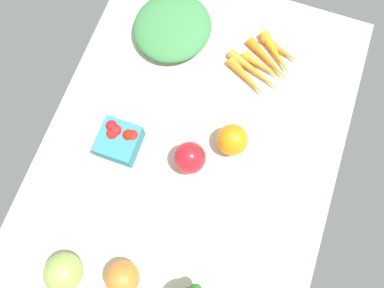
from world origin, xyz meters
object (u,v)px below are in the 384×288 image
Objects in this scene: berry_basket at (119,140)px; carrot_bunch at (264,64)px; bell_pepper_orange at (232,140)px; heirloom_tomato_orange at (122,278)px; bell_pepper_red at (190,158)px; leafy_greens_clump at (172,27)px; heirloom_tomato_green at (63,273)px.

berry_basket is 0.47× the size of carrot_bunch.
heirloom_tomato_orange is (-39.84, 13.90, -0.28)cm from bell_pepper_orange.
heirloom_tomato_orange is (-31.77, 5.30, -0.67)cm from bell_pepper_red.
heirloom_tomato_green reaches higher than leafy_greens_clump.
bell_pepper_orange reaches higher than berry_basket.
heirloom_tomato_green is (-43.11, 27.05, 0.15)cm from bell_pepper_orange.
leafy_greens_clump is at bearing -2.16° from berry_basket.
heirloom_tomato_green reaches higher than berry_basket.
heirloom_tomato_orange is at bearing -169.80° from leafy_greens_clump.
bell_pepper_red is 39.59cm from heirloom_tomato_green.
bell_pepper_red is at bearing -9.47° from heirloom_tomato_orange.
bell_pepper_red reaches higher than leafy_greens_clump.
heirloom_tomato_green reaches higher than carrot_bunch.
heirloom_tomato_green is 73.86cm from carrot_bunch.
heirloom_tomato_orange reaches higher than berry_basket.
leafy_greens_clump is (35.70, -1.35, -0.50)cm from berry_basket.
heirloom_tomato_green is at bearing -179.79° from berry_basket.
bell_pepper_orange is (8.07, -8.61, -0.40)cm from bell_pepper_red.
bell_pepper_orange is 1.07× the size of heirloom_tomato_orange.
heirloom_tomato_green is 0.43× the size of carrot_bunch.
bell_pepper_red is (-34.49, -17.21, 1.57)cm from leafy_greens_clump.
bell_pepper_orange reaches higher than heirloom_tomato_orange.
heirloom_tomato_green is at bearing 147.89° from bell_pepper_orange.
bell_pepper_orange is at bearing -71.15° from berry_basket.
heirloom_tomato_green is at bearing 103.97° from heirloom_tomato_orange.
carrot_bunch is at bearing -4.39° from bell_pepper_orange.
berry_basket is 33.84cm from heirloom_tomato_green.
bell_pepper_red is 34.65cm from carrot_bunch.
bell_pepper_red reaches higher than heirloom_tomato_orange.
heirloom_tomato_orange is at bearing -156.54° from berry_basket.
heirloom_tomato_orange reaches higher than carrot_bunch.
berry_basket is 18.63cm from bell_pepper_red.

